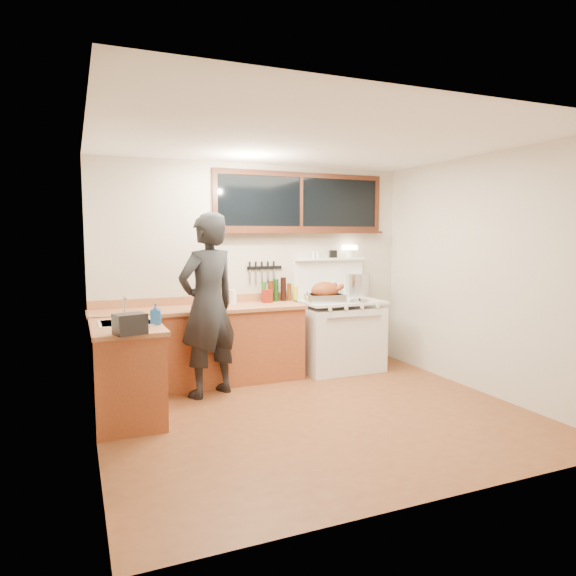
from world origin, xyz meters
name	(u,v)px	position (x,y,z in m)	size (l,w,h in m)	color
ground_plane	(317,416)	(0.00, 0.00, -0.01)	(4.00, 3.50, 0.02)	brown
room_shell	(318,244)	(0.00, 0.00, 1.65)	(4.10, 3.60, 2.65)	beige
counter_back	(200,346)	(-0.80, 1.45, 0.45)	(2.44, 0.64, 1.00)	brown
counter_left	(126,371)	(-1.70, 0.62, 0.45)	(0.64, 1.09, 0.90)	brown
sink_unit	(126,329)	(-1.68, 0.70, 0.85)	(0.50, 0.45, 0.37)	white
vintage_stove	(339,334)	(1.00, 1.41, 0.47)	(1.02, 0.74, 1.59)	white
back_window	(301,209)	(0.60, 1.72, 2.06)	(2.32, 0.13, 0.77)	black
left_doorway	(96,328)	(-1.99, -0.55, 1.09)	(0.02, 1.04, 2.17)	black
knife_strip	(263,268)	(0.08, 1.73, 1.31)	(0.46, 0.03, 0.28)	black
man	(208,305)	(-0.81, 1.01, 0.98)	(0.85, 0.72, 1.97)	black
soap_bottle	(156,314)	(-1.43, 0.52, 1.00)	(0.11, 0.11, 0.20)	#235EB1
toaster	(130,324)	(-1.70, 0.12, 0.99)	(0.29, 0.24, 0.17)	black
cutting_board	(210,303)	(-0.69, 1.42, 0.95)	(0.41, 0.34, 0.13)	#A96A43
roast_turkey	(325,294)	(0.76, 1.33, 1.00)	(0.50, 0.41, 0.25)	silver
stockpot	(357,285)	(1.41, 1.68, 1.06)	(0.37, 0.37, 0.31)	silver
saucepan	(330,294)	(0.96, 1.61, 0.96)	(0.16, 0.27, 0.11)	silver
pot_lid	(360,301)	(1.17, 1.19, 0.91)	(0.32, 0.32, 0.04)	silver
coffee_tin	(267,296)	(0.07, 1.56, 0.98)	(0.12, 0.10, 0.16)	maroon
pitcher	(233,297)	(-0.36, 1.58, 0.99)	(0.10, 0.10, 0.18)	white
bottle_cluster	(279,291)	(0.25, 1.63, 1.03)	(0.49, 0.07, 0.30)	black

